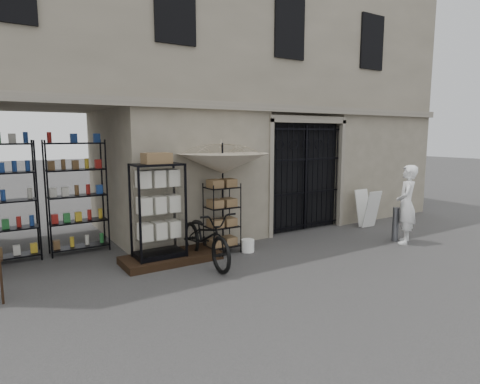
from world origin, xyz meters
TOP-DOWN VIEW (x-y plane):
  - ground at (0.00, 0.00)m, footprint 80.00×80.00m
  - main_building at (0.00, 4.00)m, footprint 14.00×4.00m
  - shop_recess at (-4.50, 2.80)m, footprint 3.00×1.70m
  - shop_shelving at (-4.55, 3.30)m, footprint 2.70×0.50m
  - iron_gate at (1.75, 2.28)m, footprint 2.50×0.21m
  - step_platform at (-2.40, 1.55)m, footprint 2.00×0.90m
  - display_cabinet at (-2.65, 1.54)m, footprint 1.02×0.71m
  - wire_rack at (-1.17, 1.57)m, footprint 0.75×0.59m
  - market_umbrella at (-1.06, 1.71)m, footprint 2.02×2.05m
  - white_bucket at (-0.67, 1.28)m, footprint 0.38×0.38m
  - bicycle at (-1.85, 1.06)m, footprint 0.79×1.15m
  - steel_bollard at (2.91, 0.09)m, footprint 0.20×0.20m
  - shopkeeper at (2.95, -0.15)m, footprint 1.62×1.96m
  - easel_sign at (3.52, 1.47)m, footprint 0.51×0.58m

SIDE VIEW (x-z plane):
  - ground at x=0.00m, z-range 0.00..0.00m
  - bicycle at x=-1.85m, z-range -1.07..1.07m
  - shopkeeper at x=2.95m, z-range -0.23..0.23m
  - step_platform at x=-2.40m, z-range 0.00..0.15m
  - white_bucket at x=-0.67m, z-range 0.00..0.28m
  - steel_bollard at x=2.91m, z-range 0.00..0.84m
  - easel_sign at x=3.52m, z-range 0.02..1.06m
  - wire_rack at x=-1.17m, z-range -0.02..1.54m
  - display_cabinet at x=-2.65m, z-range -0.03..2.03m
  - shop_shelving at x=-4.55m, z-range 0.00..2.50m
  - iron_gate at x=1.75m, z-range 0.00..3.00m
  - shop_recess at x=-4.50m, z-range 0.00..3.00m
  - market_umbrella at x=-1.06m, z-range 0.64..3.55m
  - main_building at x=0.00m, z-range 0.00..9.00m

